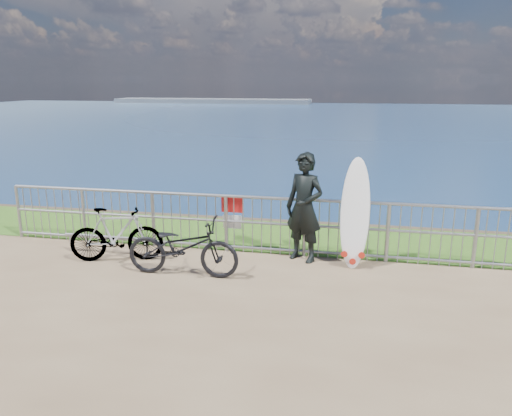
% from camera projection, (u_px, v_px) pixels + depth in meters
% --- Properties ---
extents(grass_strip, '(120.00, 120.00, 0.00)m').
position_uv_depth(grass_strip, '(263.00, 235.00, 10.65)').
color(grass_strip, '#2D5918').
rests_on(grass_strip, ground).
extents(seascape, '(260.00, 260.00, 5.00)m').
position_uv_depth(seascape, '(213.00, 103.00, 157.49)').
color(seascape, brown).
rests_on(seascape, ground).
extents(railing, '(10.06, 0.10, 1.13)m').
position_uv_depth(railing, '(253.00, 224.00, 9.46)').
color(railing, gray).
rests_on(railing, ground).
extents(surfer, '(0.86, 0.74, 2.00)m').
position_uv_depth(surfer, '(304.00, 207.00, 8.99)').
color(surfer, black).
rests_on(surfer, ground).
extents(surfboard, '(0.53, 0.47, 1.95)m').
position_uv_depth(surfboard, '(355.00, 217.00, 8.73)').
color(surfboard, white).
rests_on(surfboard, ground).
extents(bicycle_near, '(1.94, 0.71, 1.01)m').
position_uv_depth(bicycle_near, '(183.00, 247.00, 8.39)').
color(bicycle_near, black).
rests_on(bicycle_near, ground).
extents(bicycle_far, '(1.74, 0.92, 1.01)m').
position_uv_depth(bicycle_far, '(116.00, 234.00, 9.07)').
color(bicycle_far, black).
rests_on(bicycle_far, ground).
extents(bike_rack, '(1.78, 0.05, 0.37)m').
position_uv_depth(bike_rack, '(108.00, 239.00, 9.46)').
color(bike_rack, gray).
rests_on(bike_rack, ground).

